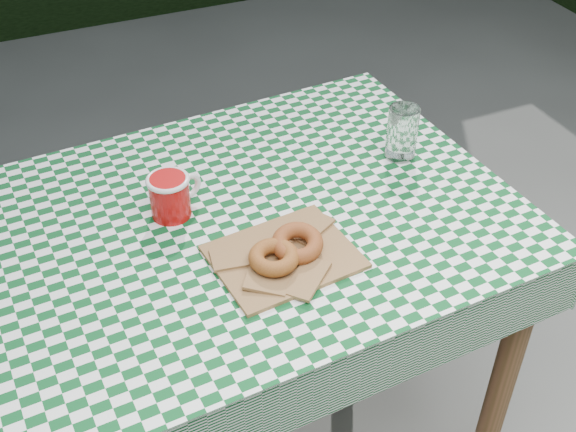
{
  "coord_description": "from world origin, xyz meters",
  "views": [
    {
      "loc": [
        -0.26,
        -1.08,
        1.71
      ],
      "look_at": [
        0.19,
        -0.02,
        0.79
      ],
      "focal_mm": 45.13,
      "sensor_mm": 36.0,
      "label": 1
    }
  ],
  "objects_px": {
    "table": "(227,346)",
    "paper_bag": "(284,256)",
    "drinking_glass": "(402,133)",
    "coffee_mug": "(170,197)"
  },
  "relations": [
    {
      "from": "table",
      "to": "drinking_glass",
      "type": "relative_size",
      "value": 9.72
    },
    {
      "from": "paper_bag",
      "to": "drinking_glass",
      "type": "relative_size",
      "value": 2.11
    },
    {
      "from": "table",
      "to": "paper_bag",
      "type": "bearing_deg",
      "value": -64.1
    },
    {
      "from": "table",
      "to": "coffee_mug",
      "type": "height_order",
      "value": "coffee_mug"
    },
    {
      "from": "coffee_mug",
      "to": "drinking_glass",
      "type": "relative_size",
      "value": 1.31
    },
    {
      "from": "table",
      "to": "drinking_glass",
      "type": "xyz_separation_m",
      "value": [
        0.48,
        0.07,
        0.45
      ]
    },
    {
      "from": "table",
      "to": "paper_bag",
      "type": "relative_size",
      "value": 4.6
    },
    {
      "from": "paper_bag",
      "to": "drinking_glass",
      "type": "bearing_deg",
      "value": 29.41
    },
    {
      "from": "coffee_mug",
      "to": "drinking_glass",
      "type": "bearing_deg",
      "value": -21.56
    },
    {
      "from": "paper_bag",
      "to": "drinking_glass",
      "type": "height_order",
      "value": "drinking_glass"
    }
  ]
}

